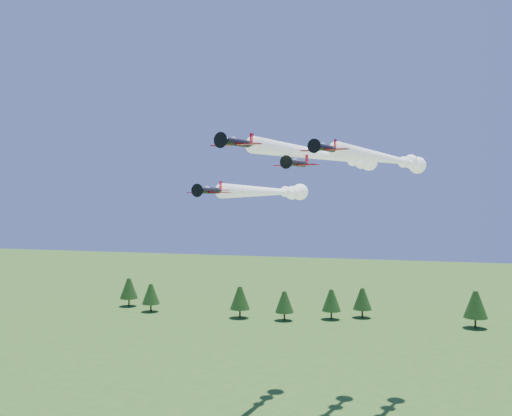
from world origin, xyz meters
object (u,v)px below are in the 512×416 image
(plane_left, at_px, (273,192))
(plane_right, at_px, (391,159))
(plane_lead, at_px, (332,156))
(plane_slot, at_px, (297,163))

(plane_left, relative_size, plane_right, 0.87)
(plane_lead, relative_size, plane_slot, 6.69)
(plane_slot, bearing_deg, plane_left, 127.59)
(plane_left, bearing_deg, plane_right, 7.90)
(plane_lead, xyz_separation_m, plane_left, (-12.53, 4.58, -6.63))
(plane_right, height_order, plane_slot, plane_right)
(plane_lead, bearing_deg, plane_slot, -86.47)
(plane_lead, bearing_deg, plane_left, 175.59)
(plane_lead, distance_m, plane_slot, 16.54)
(plane_right, distance_m, plane_slot, 24.57)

